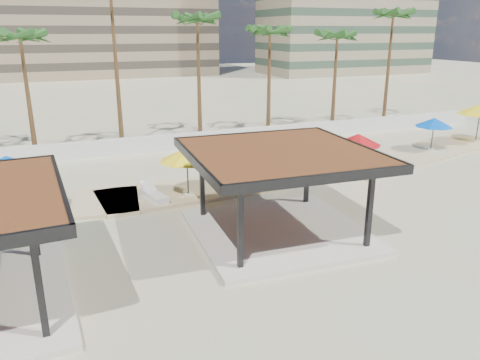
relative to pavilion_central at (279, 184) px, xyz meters
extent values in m
plane|color=tan|center=(-0.76, -0.15, -2.20)|extent=(200.00, 200.00, 0.00)
cube|color=#C6B284|center=(1.24, 6.85, -2.14)|extent=(16.24, 5.11, 0.24)
cube|color=#C6B284|center=(15.24, 8.35, -2.14)|extent=(16.49, 7.75, 0.24)
cube|color=silver|center=(-0.76, 15.85, -1.60)|extent=(56.00, 0.30, 1.20)
cube|color=beige|center=(0.00, 0.00, -2.10)|extent=(7.30, 7.30, 0.21)
cube|color=black|center=(-2.76, -2.49, -0.42)|extent=(0.20, 0.20, 3.16)
cube|color=black|center=(-2.49, 2.76, -0.42)|extent=(0.20, 0.20, 3.16)
cube|color=black|center=(2.49, -2.76, -0.42)|extent=(0.20, 0.20, 3.16)
cube|color=black|center=(2.76, 2.49, -0.42)|extent=(0.20, 0.20, 3.16)
cube|color=brown|center=(0.00, 0.00, 1.31)|extent=(7.52, 7.52, 0.29)
cube|color=black|center=(-0.18, -3.57, 1.31)|extent=(7.26, 0.50, 0.36)
cube|color=black|center=(0.18, 3.57, 1.31)|extent=(7.26, 0.50, 0.36)
cube|color=black|center=(-3.57, 0.18, 1.31)|extent=(0.50, 7.26, 0.36)
cube|color=black|center=(3.57, -0.18, 1.31)|extent=(0.50, 7.26, 0.36)
cube|color=black|center=(-9.26, -4.14, -0.38)|extent=(0.20, 0.20, 3.22)
cube|color=black|center=(-9.51, 1.22, -0.38)|extent=(0.20, 0.20, 3.22)
cube|color=black|center=(-8.42, -1.42, 1.38)|extent=(0.47, 7.41, 0.37)
cylinder|color=beige|center=(-2.36, 5.65, -1.97)|extent=(0.49, 0.49, 0.12)
cylinder|color=#262628|center=(-2.36, 5.65, -0.85)|extent=(0.07, 0.07, 2.34)
cone|color=yellow|center=(-2.36, 5.65, 0.15)|extent=(2.92, 2.92, 0.68)
cylinder|color=beige|center=(7.95, 5.65, -1.97)|extent=(0.46, 0.46, 0.11)
cylinder|color=#262628|center=(7.95, 5.65, -0.91)|extent=(0.07, 0.07, 2.23)
cone|color=#AA0E12|center=(7.95, 5.65, 0.05)|extent=(3.55, 3.55, 0.65)
cylinder|color=beige|center=(16.28, 8.41, -1.97)|extent=(0.44, 0.44, 0.11)
cylinder|color=#262628|center=(16.28, 8.41, -0.96)|extent=(0.06, 0.06, 2.13)
cone|color=blue|center=(16.28, 8.41, -0.04)|extent=(3.09, 3.09, 0.62)
cylinder|color=beige|center=(21.24, 9.05, -1.96)|extent=(0.57, 0.57, 0.14)
cylinder|color=#262628|center=(21.24, 9.05, -0.67)|extent=(0.08, 0.08, 2.72)
cylinder|color=beige|center=(-10.50, 5.65, -1.96)|extent=(0.56, 0.56, 0.14)
cylinder|color=#262628|center=(-10.50, 5.65, -0.67)|extent=(0.08, 0.08, 2.71)
cone|color=blue|center=(-10.50, 5.65, 0.49)|extent=(3.99, 3.99, 0.79)
cube|color=white|center=(-4.09, 5.65, -1.89)|extent=(1.09, 2.01, 0.27)
cube|color=white|center=(-4.09, 5.65, -1.73)|extent=(1.09, 2.01, 0.06)
cube|color=white|center=(-4.27, 6.37, -1.50)|extent=(0.77, 0.79, 0.48)
cube|color=white|center=(8.95, 5.65, -1.88)|extent=(1.09, 2.22, 0.30)
cube|color=white|center=(8.95, 5.65, -1.70)|extent=(1.09, 2.22, 0.06)
cube|color=white|center=(9.09, 6.47, -1.44)|extent=(0.81, 0.84, 0.54)
cube|color=white|center=(7.64, 5.65, -1.89)|extent=(1.13, 2.06, 0.27)
cube|color=white|center=(7.64, 5.65, -1.72)|extent=(1.13, 2.06, 0.06)
cube|color=white|center=(7.82, 6.39, -1.49)|extent=(0.79, 0.81, 0.50)
cube|color=white|center=(9.38, 6.50, -1.87)|extent=(0.91, 2.32, 0.32)
cube|color=white|center=(9.38, 6.50, -1.67)|extent=(0.91, 2.32, 0.07)
cube|color=white|center=(9.33, 7.39, -1.40)|extent=(0.79, 0.82, 0.58)
cone|color=brown|center=(-9.76, 17.95, 1.86)|extent=(0.36, 0.36, 8.12)
ellipsoid|color=#21501C|center=(-9.76, 17.95, 5.67)|extent=(3.00, 3.00, 1.80)
cone|color=brown|center=(-3.76, 18.75, 3.31)|extent=(0.36, 0.36, 11.04)
cone|color=brown|center=(2.24, 18.25, 2.43)|extent=(0.36, 0.36, 9.27)
ellipsoid|color=#21501C|center=(2.24, 18.25, 6.81)|extent=(3.00, 3.00, 1.80)
cone|color=brown|center=(8.24, 18.45, 1.99)|extent=(0.36, 0.36, 8.38)
ellipsoid|color=#21501C|center=(8.24, 18.45, 5.93)|extent=(3.00, 3.00, 1.80)
cone|color=brown|center=(14.24, 18.05, 1.82)|extent=(0.36, 0.36, 8.05)
ellipsoid|color=#21501C|center=(14.24, 18.05, 5.60)|extent=(3.00, 3.00, 1.80)
cone|color=brown|center=(20.24, 18.65, 2.71)|extent=(0.36, 0.36, 9.83)
ellipsoid|color=#21501C|center=(20.24, 18.65, 7.37)|extent=(3.00, 3.00, 1.80)
camera|label=1|loc=(-8.41, -16.42, 6.10)|focal=35.00mm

